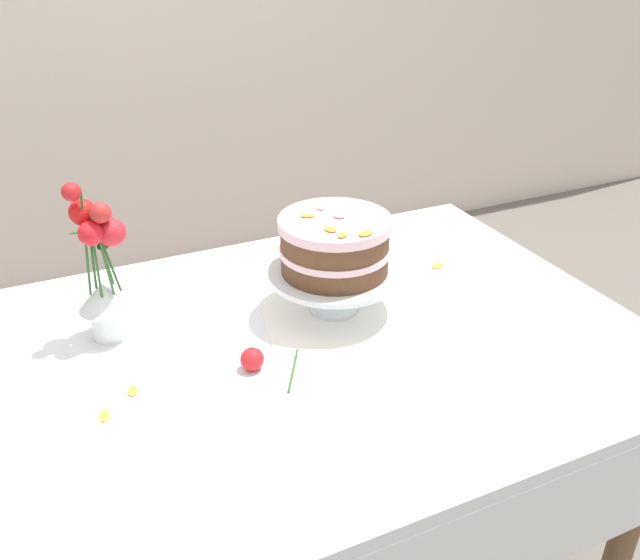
# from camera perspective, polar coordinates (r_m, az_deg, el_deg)

# --- Properties ---
(dining_table) EXTENTS (1.40, 1.00, 0.74)m
(dining_table) POSITION_cam_1_polar(r_m,az_deg,el_deg) (1.44, -0.69, -8.58)
(dining_table) COLOR white
(dining_table) RESTS_ON ground
(linen_napkin) EXTENTS (0.37, 0.37, 0.00)m
(linen_napkin) POSITION_cam_1_polar(r_m,az_deg,el_deg) (1.50, 1.19, -2.49)
(linen_napkin) COLOR white
(linen_napkin) RESTS_ON dining_table
(cake_stand) EXTENTS (0.29, 0.29, 0.10)m
(cake_stand) POSITION_cam_1_polar(r_m,az_deg,el_deg) (1.46, 1.23, 0.25)
(cake_stand) COLOR silver
(cake_stand) RESTS_ON linen_napkin
(layer_cake) EXTENTS (0.24, 0.24, 0.13)m
(layer_cake) POSITION_cam_1_polar(r_m,az_deg,el_deg) (1.43, 1.26, 3.03)
(layer_cake) COLOR brown
(layer_cake) RESTS_ON cake_stand
(flower_vase) EXTENTS (0.12, 0.11, 0.34)m
(flower_vase) POSITION_cam_1_polar(r_m,az_deg,el_deg) (1.41, -18.01, 0.67)
(flower_vase) COLOR silver
(flower_vase) RESTS_ON dining_table
(fallen_rose) EXTENTS (0.13, 0.12, 0.05)m
(fallen_rose) POSITION_cam_1_polar(r_m,az_deg,el_deg) (1.31, -5.65, -6.72)
(fallen_rose) COLOR #2D6028
(fallen_rose) RESTS_ON dining_table
(loose_petal_0) EXTENTS (0.02, 0.04, 0.00)m
(loose_petal_0) POSITION_cam_1_polar(r_m,az_deg,el_deg) (1.26, -17.75, -10.88)
(loose_petal_0) COLOR yellow
(loose_petal_0) RESTS_ON dining_table
(loose_petal_1) EXTENTS (0.03, 0.04, 0.00)m
(loose_petal_1) POSITION_cam_1_polar(r_m,az_deg,el_deg) (1.31, -15.56, -9.02)
(loose_petal_1) COLOR orange
(loose_petal_1) RESTS_ON dining_table
(loose_petal_2) EXTENTS (0.04, 0.04, 0.00)m
(loose_petal_2) POSITION_cam_1_polar(r_m,az_deg,el_deg) (1.71, 9.93, 1.19)
(loose_petal_2) COLOR orange
(loose_petal_2) RESTS_ON dining_table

